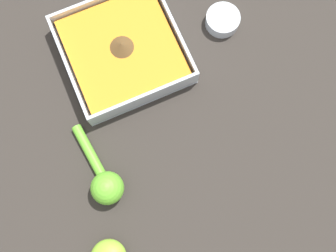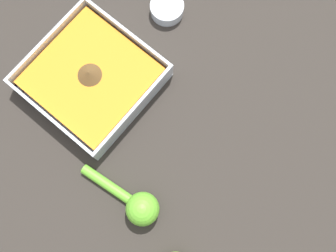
{
  "view_description": "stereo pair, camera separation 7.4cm",
  "coord_description": "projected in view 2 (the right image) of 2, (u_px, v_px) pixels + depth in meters",
  "views": [
    {
      "loc": [
        -0.05,
        -0.29,
        0.75
      ],
      "look_at": [
        0.01,
        -0.14,
        0.03
      ],
      "focal_mm": 42.0,
      "sensor_mm": 36.0,
      "label": 1
    },
    {
      "loc": [
        -0.11,
        -0.24,
        0.75
      ],
      "look_at": [
        0.01,
        -0.14,
        0.03
      ],
      "focal_mm": 42.0,
      "sensor_mm": 36.0,
      "label": 2
    }
  ],
  "objects": [
    {
      "name": "lemon_squeezer",
      "position": [
        137.0,
        205.0,
        0.71
      ],
      "size": [
        0.06,
        0.17,
        0.06
      ],
      "rotation": [
        0.0,
        0.0,
        4.82
      ],
      "color": "#6BC633",
      "rests_on": "ground_plane"
    },
    {
      "name": "spice_bowl",
      "position": [
        167.0,
        9.0,
        0.81
      ],
      "size": [
        0.07,
        0.07,
        0.03
      ],
      "color": "silver",
      "rests_on": "ground_plane"
    },
    {
      "name": "square_dish",
      "position": [
        92.0,
        78.0,
        0.77
      ],
      "size": [
        0.23,
        0.23,
        0.06
      ],
      "color": "silver",
      "rests_on": "ground_plane"
    },
    {
      "name": "ground_plane",
      "position": [
        110.0,
        88.0,
        0.78
      ],
      "size": [
        4.0,
        4.0,
        0.0
      ],
      "primitive_type": "plane",
      "color": "#332D28"
    }
  ]
}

